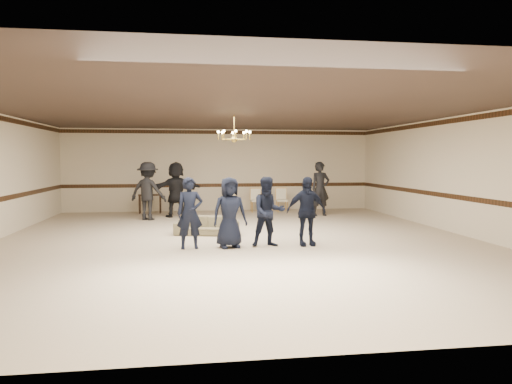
# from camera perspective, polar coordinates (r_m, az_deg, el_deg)

# --- Properties ---
(room) EXTENTS (12.01, 14.01, 3.21)m
(room) POSITION_cam_1_polar(r_m,az_deg,el_deg) (11.65, -2.18, 1.90)
(room) COLOR #C0AE93
(room) RESTS_ON ground
(chair_rail) EXTENTS (12.00, 0.02, 0.14)m
(chair_rail) POSITION_cam_1_polar(r_m,az_deg,el_deg) (18.63, -4.40, 0.83)
(chair_rail) COLOR #381F11
(chair_rail) RESTS_ON wall_back
(crown_molding) EXTENTS (12.00, 0.02, 0.14)m
(crown_molding) POSITION_cam_1_polar(r_m,az_deg,el_deg) (18.63, -4.43, 7.23)
(crown_molding) COLOR #381F11
(crown_molding) RESTS_ON wall_back
(chandelier) EXTENTS (0.94, 0.94, 0.89)m
(chandelier) POSITION_cam_1_polar(r_m,az_deg,el_deg) (12.66, -2.67, 7.84)
(chandelier) COLOR gold
(chandelier) RESTS_ON ceiling
(boy_a) EXTENTS (0.63, 0.45, 1.62)m
(boy_a) POSITION_cam_1_polar(r_m,az_deg,el_deg) (10.74, -8.01, -2.54)
(boy_a) COLOR black
(boy_a) RESTS_ON floor
(boy_b) EXTENTS (0.88, 0.66, 1.62)m
(boy_b) POSITION_cam_1_polar(r_m,az_deg,el_deg) (10.78, -3.22, -2.48)
(boy_b) COLOR black
(boy_b) RESTS_ON floor
(boy_c) EXTENTS (0.82, 0.66, 1.62)m
(boy_c) POSITION_cam_1_polar(r_m,az_deg,el_deg) (10.90, 1.51, -2.41)
(boy_c) COLOR black
(boy_c) RESTS_ON floor
(boy_d) EXTENTS (0.98, 0.47, 1.62)m
(boy_d) POSITION_cam_1_polar(r_m,az_deg,el_deg) (11.08, 6.10, -2.33)
(boy_d) COLOR black
(boy_d) RESTS_ON floor
(settee) EXTENTS (1.79, 1.04, 0.49)m
(settee) POSITION_cam_1_polar(r_m,az_deg,el_deg) (12.75, -5.97, -4.05)
(settee) COLOR #6B6647
(settee) RESTS_ON floor
(adult_left) EXTENTS (1.43, 1.15, 1.93)m
(adult_left) POSITION_cam_1_polar(r_m,az_deg,el_deg) (16.06, -12.94, 0.12)
(adult_left) COLOR black
(adult_left) RESTS_ON floor
(adult_mid) EXTENTS (1.87, 0.93, 1.93)m
(adult_mid) POSITION_cam_1_polar(r_m,az_deg,el_deg) (16.71, -9.67, 0.31)
(adult_mid) COLOR black
(adult_mid) RESTS_ON floor
(adult_right) EXTENTS (0.78, 0.58, 1.93)m
(adult_right) POSITION_cam_1_polar(r_m,az_deg,el_deg) (16.95, 7.80, 0.38)
(adult_right) COLOR black
(adult_right) RESTS_ON floor
(banquet_chair_left) EXTENTS (0.46, 0.46, 0.90)m
(banquet_chair_left) POSITION_cam_1_polar(r_m,az_deg,el_deg) (17.90, -3.14, -1.06)
(banquet_chair_left) COLOR #F1E9CB
(banquet_chair_left) RESTS_ON floor
(banquet_chair_mid) EXTENTS (0.46, 0.46, 0.90)m
(banquet_chair_mid) POSITION_cam_1_polar(r_m,az_deg,el_deg) (18.01, 0.03, -1.02)
(banquet_chair_mid) COLOR #F1E9CB
(banquet_chair_mid) RESTS_ON floor
(banquet_chair_right) EXTENTS (0.47, 0.47, 0.90)m
(banquet_chair_right) POSITION_cam_1_polar(r_m,az_deg,el_deg) (18.18, 3.15, -0.98)
(banquet_chair_right) COLOR #F1E9CB
(banquet_chair_right) RESTS_ON floor
(console_table) EXTENTS (0.88, 0.44, 0.72)m
(console_table) POSITION_cam_1_polar(r_m,az_deg,el_deg) (18.10, -12.70, -1.39)
(console_table) COLOR black
(console_table) RESTS_ON floor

